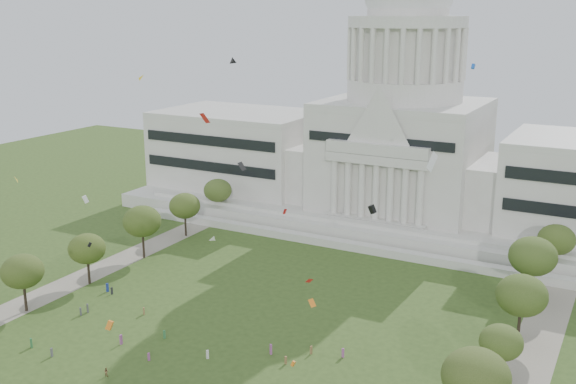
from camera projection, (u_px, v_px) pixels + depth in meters
capitol at (402, 143)px, 191.48m from camera, size 160.00×64.50×91.30m
path_left at (64, 286)px, 147.89m from camera, size 8.00×160.00×0.04m
row_tree_l_2 at (22, 271)px, 133.55m from camera, size 8.42×8.42×11.97m
row_tree_r_2 at (476, 377)px, 92.64m from camera, size 9.55×9.55×13.58m
row_tree_l_3 at (87, 249)px, 147.34m from camera, size 8.12×8.12×11.55m
row_tree_r_3 at (501, 342)px, 107.72m from camera, size 7.01×7.01×9.98m
row_tree_l_4 at (142, 221)px, 162.80m from camera, size 9.29×9.29×13.21m
row_tree_r_4 at (522, 295)px, 120.24m from camera, size 9.19×9.19×13.06m
row_tree_l_5 at (185, 206)px, 179.40m from camera, size 8.33×8.33×11.85m
row_tree_r_5 at (533, 256)px, 137.83m from camera, size 9.82×9.82×13.96m
row_tree_l_6 at (218, 190)px, 195.64m from camera, size 8.19×8.19×11.64m
row_tree_r_6 at (557, 240)px, 152.34m from camera, size 8.42×8.42×11.97m
person_8 at (106, 372)px, 111.16m from camera, size 0.79×0.54×1.53m
distant_crowd at (130, 349)px, 118.65m from camera, size 66.07×39.15×1.94m
kite_swarm at (176, 233)px, 96.00m from camera, size 92.19×96.90×63.63m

